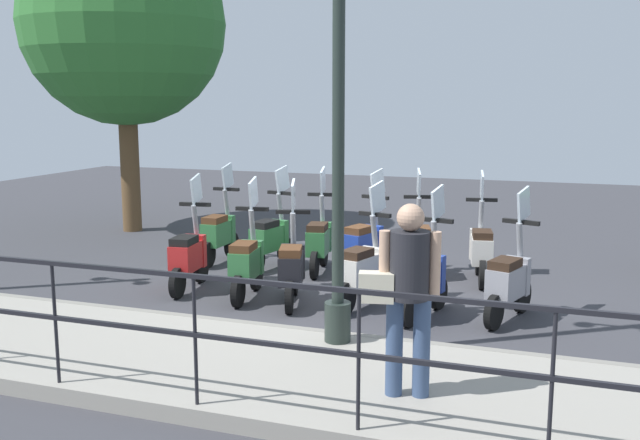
% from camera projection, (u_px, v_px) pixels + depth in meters
% --- Properties ---
extents(ground_plane, '(28.00, 28.00, 0.00)m').
position_uv_depth(ground_plane, '(350.00, 290.00, 9.61)').
color(ground_plane, '#38383D').
extents(promenade_walkway, '(2.20, 20.00, 0.15)m').
position_uv_depth(promenade_walkway, '(252.00, 367.00, 6.66)').
color(promenade_walkway, gray).
rests_on(promenade_walkway, ground_plane).
extents(fence_railing, '(0.04, 16.03, 1.07)m').
position_uv_depth(fence_railing, '(194.00, 314.00, 5.55)').
color(fence_railing, black).
rests_on(fence_railing, promenade_walkway).
extents(lamp_post_near, '(0.26, 0.90, 4.69)m').
position_uv_depth(lamp_post_near, '(338.00, 131.00, 6.80)').
color(lamp_post_near, '#232D28').
rests_on(lamp_post_near, promenade_walkway).
extents(pedestrian_with_bag, '(0.40, 0.63, 1.59)m').
position_uv_depth(pedestrian_with_bag, '(407.00, 285.00, 5.69)').
color(pedestrian_with_bag, '#384C70').
rests_on(pedestrian_with_bag, promenade_walkway).
extents(tree_large, '(3.80, 3.80, 5.84)m').
position_uv_depth(tree_large, '(124.00, 24.00, 13.28)').
color(tree_large, brown).
rests_on(tree_large, ground_plane).
extents(scooter_near_0, '(1.20, 0.55, 1.54)m').
position_uv_depth(scooter_near_0, '(509.00, 281.00, 8.20)').
color(scooter_near_0, black).
rests_on(scooter_near_0, ground_plane).
extents(scooter_near_1, '(1.22, 0.50, 1.54)m').
position_uv_depth(scooter_near_1, '(425.00, 278.00, 8.32)').
color(scooter_near_1, black).
rests_on(scooter_near_1, ground_plane).
extents(scooter_near_2, '(1.21, 0.53, 1.54)m').
position_uv_depth(scooter_near_2, '(363.00, 269.00, 8.74)').
color(scooter_near_2, black).
rests_on(scooter_near_2, ground_plane).
extents(scooter_near_3, '(1.20, 0.54, 1.54)m').
position_uv_depth(scooter_near_3, '(292.00, 267.00, 8.88)').
color(scooter_near_3, black).
rests_on(scooter_near_3, ground_plane).
extents(scooter_near_4, '(1.23, 0.46, 1.54)m').
position_uv_depth(scooter_near_4, '(247.00, 262.00, 9.14)').
color(scooter_near_4, black).
rests_on(scooter_near_4, ground_plane).
extents(scooter_near_5, '(1.23, 0.44, 1.54)m').
position_uv_depth(scooter_near_5, '(189.00, 255.00, 9.53)').
color(scooter_near_5, black).
rests_on(scooter_near_5, ground_plane).
extents(scooter_far_0, '(1.22, 0.47, 1.54)m').
position_uv_depth(scooter_far_0, '(481.00, 248.00, 9.96)').
color(scooter_far_0, black).
rests_on(scooter_far_0, ground_plane).
extents(scooter_far_1, '(1.20, 0.54, 1.54)m').
position_uv_depth(scooter_far_1, '(419.00, 244.00, 10.26)').
color(scooter_far_1, black).
rests_on(scooter_far_1, ground_plane).
extents(scooter_far_2, '(1.20, 0.55, 1.54)m').
position_uv_depth(scooter_far_2, '(365.00, 244.00, 10.28)').
color(scooter_far_2, black).
rests_on(scooter_far_2, ground_plane).
extents(scooter_far_3, '(1.23, 0.47, 1.54)m').
position_uv_depth(scooter_far_3, '(319.00, 240.00, 10.52)').
color(scooter_far_3, black).
rests_on(scooter_far_3, ground_plane).
extents(scooter_far_4, '(1.22, 0.48, 1.54)m').
position_uv_depth(scooter_far_4, '(271.00, 238.00, 10.73)').
color(scooter_far_4, black).
rests_on(scooter_far_4, ground_plane).
extents(scooter_far_5, '(1.23, 0.44, 1.54)m').
position_uv_depth(scooter_far_5, '(219.00, 232.00, 11.16)').
color(scooter_far_5, black).
rests_on(scooter_far_5, ground_plane).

